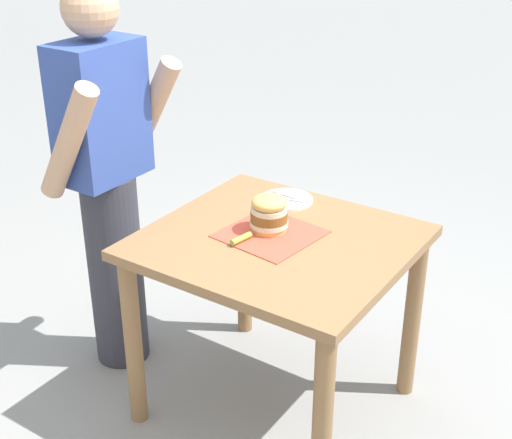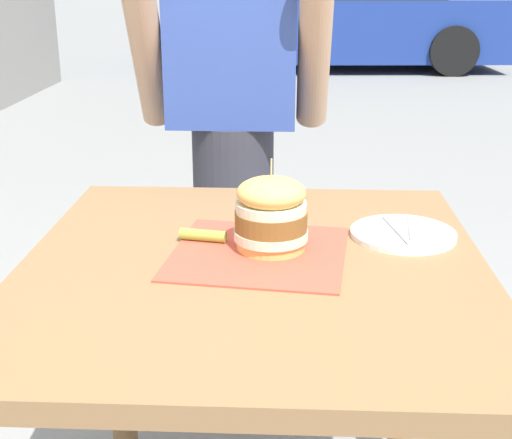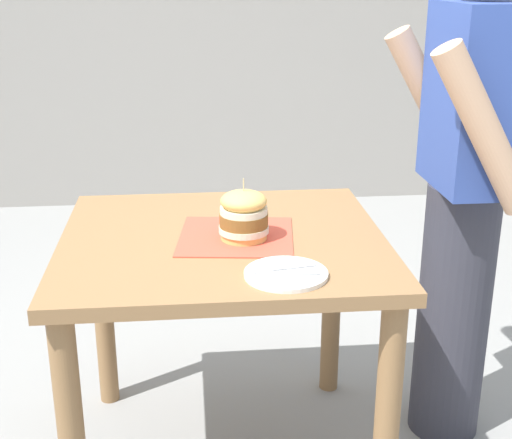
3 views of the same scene
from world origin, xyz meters
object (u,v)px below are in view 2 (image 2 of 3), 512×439
object	(u,v)px
diner_across_table	(233,129)
sandwich	(271,213)
patio_table	(254,326)
side_plate_with_forks	(403,234)
parked_car_near_curb	(349,15)
pickle_spear	(203,235)

from	to	relation	value
diner_across_table	sandwich	bearing A→B (deg)	-79.59
patio_table	diner_across_table	bearing A→B (deg)	97.34
patio_table	side_plate_with_forks	size ratio (longest dim) A/B	4.38
patio_table	sandwich	xyz separation A→B (m)	(0.03, 0.06, 0.22)
diner_across_table	parked_car_near_curb	world-z (taller)	diner_across_table
side_plate_with_forks	diner_across_table	distance (m)	0.75
patio_table	sandwich	size ratio (longest dim) A/B	5.25
sandwich	parked_car_near_curb	world-z (taller)	parked_car_near_curb
patio_table	parked_car_near_curb	world-z (taller)	parked_car_near_curb
patio_table	sandwich	distance (m)	0.23
sandwich	diner_across_table	size ratio (longest dim) A/B	0.11
pickle_spear	diner_across_table	world-z (taller)	diner_across_table
pickle_spear	diner_across_table	size ratio (longest dim) A/B	0.06
sandwich	side_plate_with_forks	distance (m)	0.30
sandwich	pickle_spear	xyz separation A→B (m)	(-0.14, 0.03, -0.06)
pickle_spear	parked_car_near_curb	size ratio (longest dim) A/B	0.02
sandwich	pickle_spear	world-z (taller)	sandwich
pickle_spear	parked_car_near_curb	bearing A→B (deg)	83.73
parked_car_near_curb	side_plate_with_forks	bearing A→B (deg)	-93.65
patio_table	side_plate_with_forks	xyz separation A→B (m)	(0.31, 0.15, 0.15)
sandwich	pickle_spear	distance (m)	0.16
patio_table	parked_car_near_curb	xyz separation A→B (m)	(0.87, 9.02, 0.07)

